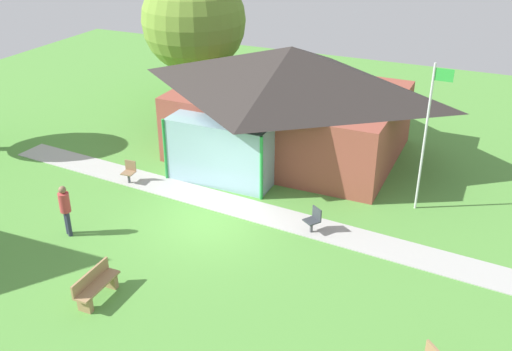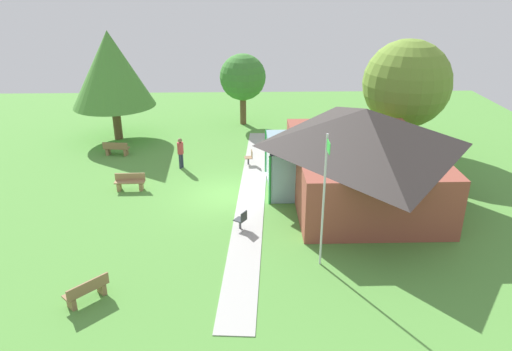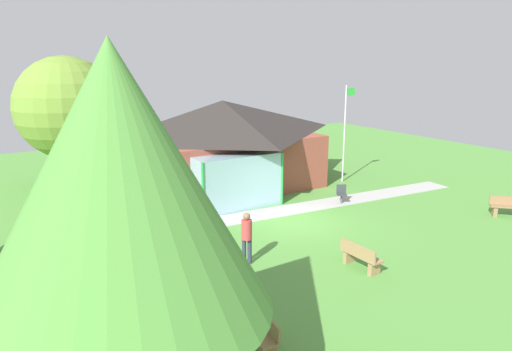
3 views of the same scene
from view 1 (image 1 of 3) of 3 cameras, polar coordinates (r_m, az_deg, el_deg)
ground_plane at (r=19.38m, az=-4.39°, el=-4.64°), size 44.00×44.00×0.00m
pavilion at (r=23.63m, az=3.15°, el=7.49°), size 9.74×8.13×4.42m
footpath at (r=20.39m, az=-2.62°, el=-2.84°), size 19.79×2.76×0.03m
flagpole at (r=19.71m, az=16.45°, el=4.13°), size 0.64×0.08×5.15m
bench_front_center at (r=16.42m, az=-15.47°, el=-10.43°), size 0.47×1.51×0.84m
patio_chair_lawn_spare at (r=18.70m, az=5.65°, el=-4.47°), size 0.61×0.61×0.86m
patio_chair_west at (r=22.18m, az=-12.35°, el=0.27°), size 0.48×0.48×0.86m
visitor_strolling_lawn at (r=19.15m, az=-18.26°, el=-2.93°), size 0.34×0.34×1.74m
tree_behind_pavilion_left at (r=29.61m, az=-6.13°, el=14.86°), size 5.14×5.14×6.65m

